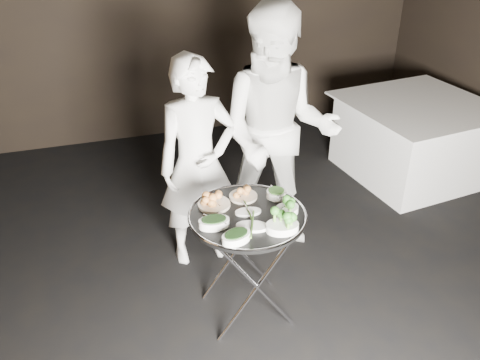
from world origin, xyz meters
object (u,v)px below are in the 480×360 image
object	(u,v)px
waiter_left	(198,164)
dining_table	(414,139)
waiter_right	(277,134)
tray_stand	(247,260)
serving_tray	(247,216)

from	to	relation	value
waiter_left	dining_table	distance (m)	2.46
waiter_right	dining_table	xyz separation A→B (m)	(1.72, 0.63, -0.57)
tray_stand	waiter_right	world-z (taller)	waiter_right
dining_table	waiter_right	bearing A→B (deg)	-159.69
serving_tray	waiter_right	bearing A→B (deg)	57.08
tray_stand	serving_tray	bearing A→B (deg)	0.00
tray_stand	serving_tray	xyz separation A→B (m)	(0.00, 0.00, 0.35)
dining_table	tray_stand	bearing A→B (deg)	-148.01
serving_tray	waiter_right	size ratio (longest dim) A/B	0.39
tray_stand	waiter_left	world-z (taller)	waiter_left
waiter_right	dining_table	distance (m)	1.92
tray_stand	waiter_left	distance (m)	0.81
tray_stand	waiter_left	xyz separation A→B (m)	(-0.14, 0.71, 0.37)
tray_stand	serving_tray	size ratio (longest dim) A/B	1.06
serving_tray	waiter_left	xyz separation A→B (m)	(-0.14, 0.71, 0.02)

